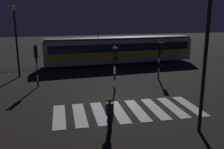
% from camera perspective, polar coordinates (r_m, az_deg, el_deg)
% --- Properties ---
extents(ground_plane, '(120.00, 120.00, 0.00)m').
position_cam_1_polar(ground_plane, '(16.72, 1.48, -6.28)').
color(ground_plane, black).
extents(rail_near, '(80.00, 0.12, 0.03)m').
position_cam_1_polar(rail_near, '(27.88, -6.51, 1.66)').
color(rail_near, '#59595E').
rests_on(rail_near, ground).
extents(rail_far, '(80.00, 0.12, 0.03)m').
position_cam_1_polar(rail_far, '(29.26, -7.05, 2.19)').
color(rail_far, '#59595E').
rests_on(rail_far, ground).
extents(crosswalk_zebra, '(9.23, 4.47, 0.02)m').
position_cam_1_polar(crosswalk_zebra, '(15.12, 3.72, -8.43)').
color(crosswalk_zebra, silver).
rests_on(crosswalk_zebra, ground).
extents(traffic_light_corner_far_left, '(0.36, 0.42, 3.47)m').
position_cam_1_polar(traffic_light_corner_far_left, '(20.45, -17.23, 3.37)').
color(traffic_light_corner_far_left, black).
rests_on(traffic_light_corner_far_left, ground).
extents(traffic_light_corner_far_right, '(0.36, 0.42, 3.45)m').
position_cam_1_polar(traffic_light_corner_far_right, '(22.68, 11.06, 4.62)').
color(traffic_light_corner_far_right, black).
rests_on(traffic_light_corner_far_right, ground).
extents(traffic_light_median_centre, '(0.36, 0.42, 3.54)m').
position_cam_1_polar(traffic_light_median_centre, '(17.79, 0.69, 2.71)').
color(traffic_light_median_centre, black).
rests_on(traffic_light_median_centre, ground).
extents(street_lamp_near_kerb, '(0.44, 1.21, 7.49)m').
position_cam_1_polar(street_lamp_near_kerb, '(11.98, 22.01, 8.14)').
color(street_lamp_near_kerb, black).
rests_on(street_lamp_near_kerb, ground).
extents(street_lamp_trackside_left, '(0.44, 1.21, 6.55)m').
position_cam_1_polar(street_lamp_trackside_left, '(24.21, -21.55, 9.09)').
color(street_lamp_trackside_left, black).
rests_on(street_lamp_trackside_left, ground).
extents(tram, '(18.06, 2.58, 4.15)m').
position_cam_1_polar(tram, '(29.45, 1.93, 5.79)').
color(tram, '#B2BCC1').
rests_on(tram, ground).
extents(pedestrian_waiting_at_kerb, '(0.36, 0.24, 1.71)m').
position_cam_1_polar(pedestrian_waiting_at_kerb, '(12.27, -0.56, -9.34)').
color(pedestrian_waiting_at_kerb, black).
rests_on(pedestrian_waiting_at_kerb, ground).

